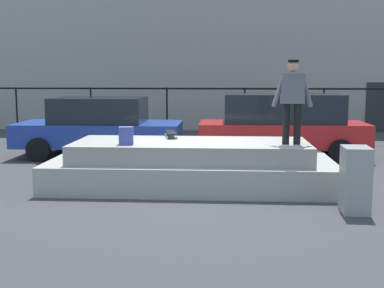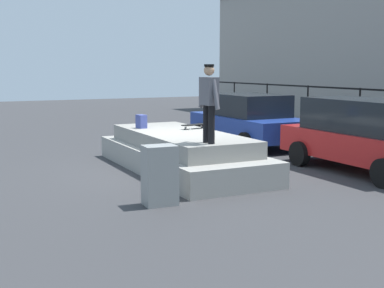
{
  "view_description": "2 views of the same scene",
  "coord_description": "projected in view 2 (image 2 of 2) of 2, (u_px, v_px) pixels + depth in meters",
  "views": [
    {
      "loc": [
        0.68,
        -10.09,
        2.31
      ],
      "look_at": [
        -0.06,
        1.06,
        0.77
      ],
      "focal_mm": 47.17,
      "sensor_mm": 36.0,
      "label": 1
    },
    {
      "loc": [
        11.66,
        -5.27,
        2.53
      ],
      "look_at": [
        -0.42,
        0.67,
        0.57
      ],
      "focal_mm": 49.13,
      "sensor_mm": 36.0,
      "label": 2
    }
  ],
  "objects": [
    {
      "name": "ground_plane",
      "position": [
        175.0,
        170.0,
        13.02
      ],
      "size": [
        60.0,
        60.0,
        0.0
      ],
      "primitive_type": "plane",
      "color": "#38383A"
    },
    {
      "name": "concrete_ledge",
      "position": [
        181.0,
        153.0,
        13.04
      ],
      "size": [
        5.84,
        2.31,
        0.95
      ],
      "color": "#9E9B93",
      "rests_on": "ground_plane"
    },
    {
      "name": "skateboarder",
      "position": [
        209.0,
        98.0,
        10.93
      ],
      "size": [
        0.81,
        0.25,
        1.65
      ],
      "color": "black",
      "rests_on": "concrete_ledge"
    },
    {
      "name": "skateboard",
      "position": [
        196.0,
        125.0,
        13.67
      ],
      "size": [
        0.35,
        0.84,
        0.12
      ],
      "color": "black",
      "rests_on": "concrete_ledge"
    },
    {
      "name": "backpack",
      "position": [
        141.0,
        121.0,
        13.79
      ],
      "size": [
        0.31,
        0.24,
        0.35
      ],
      "primitive_type": "cube",
      "rotation": [
        0.0,
        0.0,
        0.15
      ],
      "color": "#3F4C99",
      "rests_on": "concrete_ledge"
    },
    {
      "name": "car_blue_sedan_near",
      "position": [
        249.0,
        119.0,
        17.17
      ],
      "size": [
        4.61,
        2.27,
        1.67
      ],
      "color": "navy",
      "rests_on": "ground_plane"
    },
    {
      "name": "car_red_hatchback_mid",
      "position": [
        367.0,
        134.0,
        12.63
      ],
      "size": [
        4.62,
        2.01,
        1.78
      ],
      "color": "#B21E1E",
      "rests_on": "ground_plane"
    },
    {
      "name": "utility_box",
      "position": [
        160.0,
        175.0,
        9.68
      ],
      "size": [
        0.47,
        0.62,
        1.12
      ],
      "primitive_type": "cube",
      "rotation": [
        0.0,
        0.0,
        -0.05
      ],
      "color": "gray",
      "rests_on": "ground_plane"
    }
  ]
}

